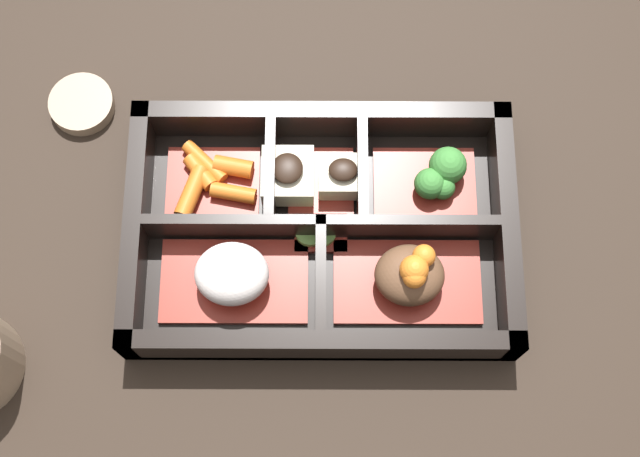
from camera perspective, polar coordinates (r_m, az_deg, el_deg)
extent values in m
plane|color=black|center=(0.72, 0.00, -0.63)|extent=(3.00, 3.00, 0.00)
cube|color=black|center=(0.72, 0.00, -0.51)|extent=(0.30, 0.20, 0.01)
cube|color=black|center=(0.73, 0.02, 6.84)|extent=(0.30, 0.01, 0.05)
cube|color=black|center=(0.68, -0.02, -7.50)|extent=(0.30, 0.01, 0.05)
cube|color=black|center=(0.71, 11.67, -0.07)|extent=(0.01, 0.20, 0.05)
cube|color=black|center=(0.71, -11.67, 0.00)|extent=(0.01, 0.20, 0.05)
cube|color=black|center=(0.70, 0.00, 0.27)|extent=(0.27, 0.01, 0.05)
cube|color=black|center=(0.72, 2.63, 3.36)|extent=(0.01, 0.08, 0.05)
cube|color=black|center=(0.72, -3.20, 3.37)|extent=(0.01, 0.08, 0.05)
cube|color=black|center=(0.69, -0.01, -3.26)|extent=(0.01, 0.09, 0.05)
cube|color=maroon|center=(0.70, 5.54, -3.43)|extent=(0.12, 0.07, 0.01)
ellipsoid|color=brown|center=(0.68, 5.69, -3.00)|extent=(0.05, 0.05, 0.03)
sphere|color=orange|center=(0.67, 6.61, -1.76)|extent=(0.02, 0.02, 0.02)
sphere|color=orange|center=(0.66, 5.98, -2.63)|extent=(0.02, 0.02, 0.02)
sphere|color=orange|center=(0.66, 6.00, -3.06)|extent=(0.02, 0.02, 0.02)
cube|color=maroon|center=(0.70, -5.56, -3.40)|extent=(0.12, 0.07, 0.01)
ellipsoid|color=silver|center=(0.68, -5.73, -2.91)|extent=(0.06, 0.05, 0.04)
cube|color=maroon|center=(0.73, 6.63, 2.93)|extent=(0.08, 0.06, 0.01)
sphere|color=#387A33|center=(0.72, 7.80, 2.64)|extent=(0.02, 0.02, 0.02)
sphere|color=#387A33|center=(0.71, 6.99, 2.86)|extent=(0.03, 0.03, 0.03)
sphere|color=#387A33|center=(0.72, 8.12, 4.01)|extent=(0.03, 0.03, 0.03)
cube|color=maroon|center=(0.72, -0.28, 2.97)|extent=(0.05, 0.06, 0.01)
cube|color=beige|center=(0.71, 1.40, 3.34)|extent=(0.04, 0.03, 0.02)
ellipsoid|color=black|center=(0.70, 1.43, 3.77)|extent=(0.02, 0.02, 0.01)
cube|color=beige|center=(0.71, -2.12, 3.38)|extent=(0.04, 0.04, 0.02)
ellipsoid|color=black|center=(0.70, -2.17, 3.86)|extent=(0.02, 0.03, 0.01)
cube|color=maroon|center=(0.73, -6.90, 2.96)|extent=(0.08, 0.06, 0.01)
cylinder|color=#D1661E|center=(0.72, -8.26, 2.33)|extent=(0.03, 0.04, 0.01)
cylinder|color=#D1661E|center=(0.72, -5.62, 3.95)|extent=(0.03, 0.02, 0.01)
cylinder|color=#D1661E|center=(0.72, -5.63, 2.28)|extent=(0.04, 0.02, 0.01)
cylinder|color=#D1661E|center=(0.72, -7.72, 3.60)|extent=(0.03, 0.03, 0.01)
cylinder|color=#D1661E|center=(0.73, -7.44, 4.23)|extent=(0.04, 0.04, 0.01)
cube|color=maroon|center=(0.71, -0.17, -0.02)|extent=(0.04, 0.03, 0.01)
cylinder|color=#75A84C|center=(0.70, 0.38, -0.26)|extent=(0.02, 0.02, 0.00)
cylinder|color=#75A84C|center=(0.71, 0.25, 0.11)|extent=(0.02, 0.02, 0.00)
cylinder|color=#75A84C|center=(0.71, -0.70, 0.05)|extent=(0.02, 0.02, 0.01)
cylinder|color=gray|center=(0.79, -15.05, 7.69)|extent=(0.05, 0.05, 0.01)
cylinder|color=black|center=(0.78, -15.12, 7.81)|extent=(0.04, 0.04, 0.00)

